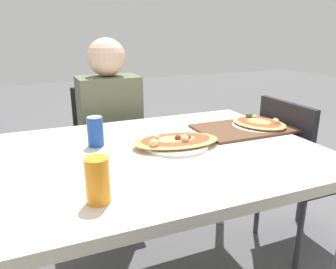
{
  "coord_description": "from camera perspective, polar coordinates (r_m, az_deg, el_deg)",
  "views": [
    {
      "loc": [
        -0.45,
        -1.15,
        1.21
      ],
      "look_at": [
        0.04,
        0.01,
        0.8
      ],
      "focal_mm": 35.0,
      "sensor_mm": 36.0,
      "label": 1
    }
  ],
  "objects": [
    {
      "name": "dining_table",
      "position": [
        1.35,
        -1.55,
        -5.36
      ],
      "size": [
        1.3,
        0.98,
        0.74
      ],
      "color": "beige",
      "rests_on": "ground_plane"
    },
    {
      "name": "chair_far_seated",
      "position": [
        2.14,
        -10.39,
        -2.1
      ],
      "size": [
        0.4,
        0.4,
        0.86
      ],
      "rotation": [
        0.0,
        0.0,
        3.14
      ],
      "color": "black",
      "rests_on": "ground_plane"
    },
    {
      "name": "chair_side_right",
      "position": [
        1.92,
        21.58,
        -5.42
      ],
      "size": [
        0.4,
        0.4,
        0.86
      ],
      "rotation": [
        0.0,
        0.0,
        -1.57
      ],
      "color": "black",
      "rests_on": "ground_plane"
    },
    {
      "name": "person_seated",
      "position": [
        1.97,
        -9.97,
        2.3
      ],
      "size": [
        0.35,
        0.26,
        1.17
      ],
      "rotation": [
        0.0,
        0.0,
        3.14
      ],
      "color": "#2D2D38",
      "rests_on": "ground_plane"
    },
    {
      "name": "pizza_main",
      "position": [
        1.36,
        1.39,
        -1.26
      ],
      "size": [
        0.39,
        0.27,
        0.06
      ],
      "color": "white",
      "rests_on": "dining_table"
    },
    {
      "name": "soda_can",
      "position": [
        1.39,
        -12.54,
        0.52
      ],
      "size": [
        0.07,
        0.07,
        0.12
      ],
      "color": "#1E47B2",
      "rests_on": "dining_table"
    },
    {
      "name": "drink_glass",
      "position": [
        0.93,
        -12.17,
        -7.83
      ],
      "size": [
        0.07,
        0.07,
        0.13
      ],
      "color": "orange",
      "rests_on": "dining_table"
    },
    {
      "name": "serving_tray",
      "position": [
        1.63,
        13.14,
        1.06
      ],
      "size": [
        0.46,
        0.29,
        0.01
      ],
      "color": "brown",
      "rests_on": "dining_table"
    },
    {
      "name": "pizza_second",
      "position": [
        1.68,
        15.54,
        1.8
      ],
      "size": [
        0.28,
        0.32,
        0.05
      ],
      "color": "white",
      "rests_on": "dining_table"
    }
  ]
}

